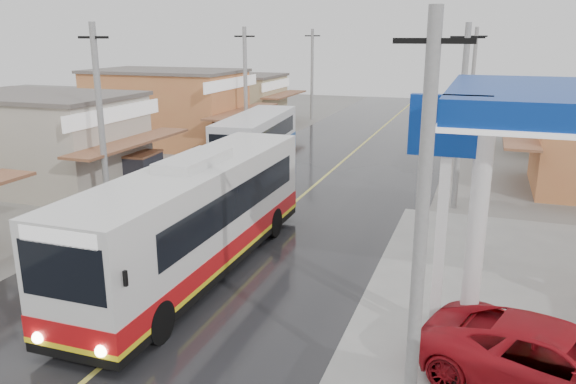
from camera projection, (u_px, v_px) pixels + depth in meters
name	position (u px, v px, depth m)	size (l,w,h in m)	color
ground	(122.00, 350.00, 13.84)	(120.00, 120.00, 0.00)	slate
road	(305.00, 193.00, 27.47)	(12.00, 90.00, 0.02)	black
centre_line	(305.00, 193.00, 27.47)	(0.15, 90.00, 0.01)	#D8CC4C
shopfronts_left	(118.00, 162.00, 34.33)	(11.00, 44.00, 5.20)	tan
utility_poles_left	(189.00, 177.00, 30.60)	(1.60, 50.00, 8.00)	gray
utility_poles_right	(453.00, 207.00, 25.25)	(1.60, 36.00, 8.00)	gray
coach_bus	(198.00, 217.00, 17.99)	(2.93, 12.42, 3.87)	silver
second_bus	(257.00, 140.00, 32.30)	(3.37, 9.45, 3.07)	silver
jeepney	(559.00, 365.00, 11.82)	(2.62, 5.69, 1.58)	#A7101A
cyclist	(126.00, 225.00, 21.00)	(0.78, 1.85, 1.95)	black
tricycle_near	(141.00, 168.00, 28.27)	(1.74, 2.36, 1.80)	#26262D
tyre_stack	(91.00, 218.00, 23.04)	(0.89, 0.89, 0.45)	black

